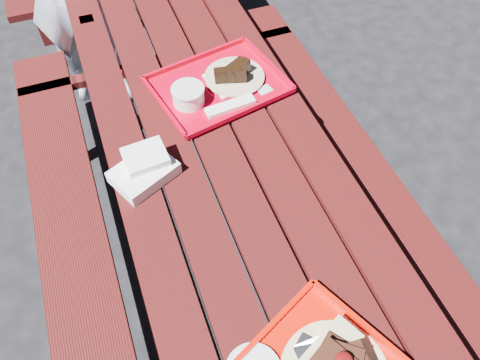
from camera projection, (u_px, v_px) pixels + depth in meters
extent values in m
plane|color=black|center=(229.00, 262.00, 2.16)|extent=(60.00, 60.00, 0.00)
cube|color=#490E0F|center=(137.00, 188.00, 1.52)|extent=(0.14, 2.40, 0.04)
cube|color=#490E0F|center=(182.00, 175.00, 1.55)|extent=(0.14, 2.40, 0.04)
cube|color=#490E0F|center=(224.00, 163.00, 1.58)|extent=(0.14, 2.40, 0.04)
cube|color=#490E0F|center=(265.00, 151.00, 1.61)|extent=(0.14, 2.40, 0.04)
cube|color=#490E0F|center=(305.00, 139.00, 1.64)|extent=(0.14, 2.40, 0.04)
cube|color=#490E0F|center=(76.00, 258.00, 1.70)|extent=(0.25, 2.40, 0.04)
cube|color=#490E0F|center=(63.00, 138.00, 2.34)|extent=(0.06, 0.06, 0.42)
cube|color=#490E0F|center=(358.00, 170.00, 1.94)|extent=(0.25, 2.40, 0.04)
cube|color=#490E0F|center=(275.00, 83.00, 2.59)|extent=(0.06, 0.06, 0.42)
cube|color=#490E0F|center=(106.00, 84.00, 2.34)|extent=(0.06, 0.06, 0.75)
cube|color=#490E0F|center=(219.00, 57.00, 2.47)|extent=(0.06, 0.06, 0.75)
cube|color=#490E0F|center=(163.00, 62.00, 2.36)|extent=(1.40, 0.06, 0.04)
cube|color=#490E0F|center=(38.00, 15.00, 2.97)|extent=(0.06, 0.06, 0.42)
cube|color=red|center=(250.00, 348.00, 1.17)|extent=(0.46, 0.22, 0.02)
cube|color=red|center=(371.00, 331.00, 1.19)|extent=(0.17, 0.35, 0.02)
cube|color=beige|center=(329.00, 353.00, 1.13)|extent=(0.19, 0.14, 0.05)
ellipsoid|color=#530A0A|center=(345.00, 359.00, 1.03)|extent=(0.04, 0.04, 0.02)
cube|color=#BB001B|center=(218.00, 87.00, 1.77)|extent=(0.52, 0.44, 0.01)
cube|color=#BB001B|center=(195.00, 58.00, 1.85)|extent=(0.45, 0.10, 0.02)
cube|color=#BB001B|center=(243.00, 112.00, 1.67)|extent=(0.45, 0.10, 0.02)
cube|color=#BB001B|center=(268.00, 63.00, 1.83)|extent=(0.08, 0.35, 0.02)
cube|color=#BB001B|center=(163.00, 106.00, 1.68)|extent=(0.08, 0.35, 0.02)
cube|color=white|center=(230.00, 80.00, 1.78)|extent=(0.18, 0.18, 0.01)
cylinder|color=tan|center=(234.00, 76.00, 1.78)|extent=(0.23, 0.23, 0.01)
cylinder|color=white|center=(188.00, 96.00, 1.69)|extent=(0.11, 0.11, 0.06)
cylinder|color=silver|center=(188.00, 89.00, 1.66)|extent=(0.12, 0.12, 0.01)
cube|color=white|center=(230.00, 106.00, 1.69)|extent=(0.19, 0.06, 0.02)
cube|color=silver|center=(265.00, 90.00, 1.75)|extent=(0.06, 0.05, 0.00)
cube|color=white|center=(144.00, 173.00, 1.50)|extent=(0.24, 0.21, 0.04)
cube|color=white|center=(145.00, 157.00, 1.49)|extent=(0.14, 0.12, 0.04)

